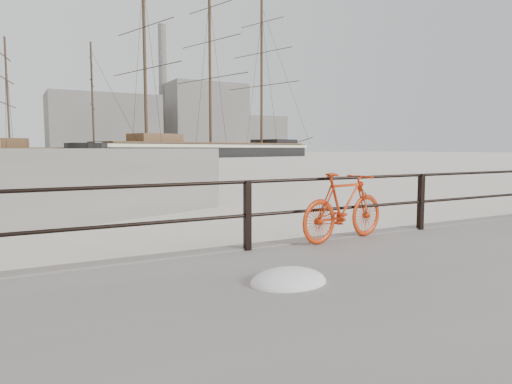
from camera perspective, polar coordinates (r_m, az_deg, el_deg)
name	(u,v)px	position (r m, az deg, el deg)	size (l,w,h in m)	color
ground	(413,247)	(8.90, 19.00, -6.51)	(400.00, 400.00, 0.00)	white
guardrail	(421,202)	(8.66, 19.91, -1.16)	(28.00, 0.10, 1.00)	black
bicycle	(344,206)	(7.32, 10.94, -1.78)	(1.79, 0.27, 1.08)	red
barque_black	(211,157)	(95.35, -5.67, 4.35)	(67.35, 22.04, 37.60)	black
schooner_mid	(54,159)	(83.84, -23.98, 3.75)	(28.53, 12.07, 20.55)	silver
industrial_west	(104,125)	(148.40, -18.51, 7.95)	(32.00, 18.00, 18.00)	gray
industrial_mid	(204,119)	(163.20, -6.53, 9.00)	(26.00, 20.00, 24.00)	gray
industrial_east	(255,135)	(177.33, -0.17, 7.13)	(20.00, 16.00, 14.00)	gray
smokestack	(163,90)	(164.45, -11.54, 12.40)	(2.80, 2.80, 44.00)	gray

